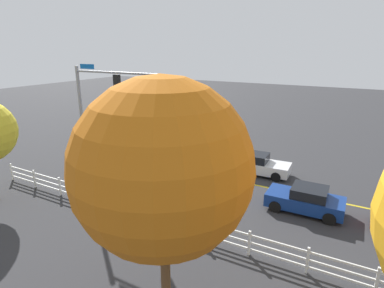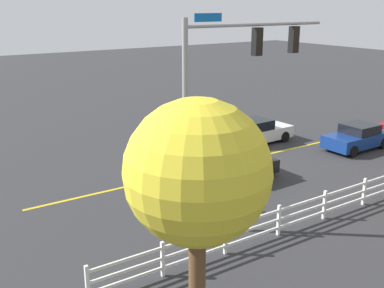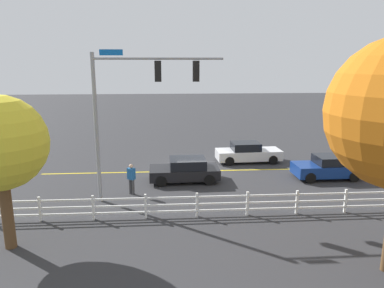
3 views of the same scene
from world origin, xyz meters
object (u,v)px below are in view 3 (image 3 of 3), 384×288
pedestrian (131,178)px  car_1 (185,170)px  car_0 (248,153)px  car_2 (327,167)px

pedestrian → car_1: bearing=162.9°
car_1 → pedestrian: size_ratio=2.48×
car_1 → pedestrian: 3.63m
car_0 → car_2: size_ratio=1.16×
car_1 → car_2: 8.77m
car_1 → car_2: (-8.77, 0.05, -0.00)m
car_0 → car_1: car_0 is taller
car_1 → pedestrian: pedestrian is taller
car_0 → pedestrian: bearing=-144.9°
car_1 → pedestrian: bearing=32.2°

